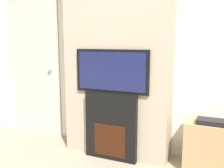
{
  "coord_description": "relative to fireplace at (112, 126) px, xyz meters",
  "views": [
    {
      "loc": [
        1.13,
        -0.98,
        1.39
      ],
      "look_at": [
        0.0,
        1.64,
        0.91
      ],
      "focal_mm": 40.0,
      "sensor_mm": 36.0,
      "label": 1
    }
  ],
  "objects": [
    {
      "name": "wall_back",
      "position": [
        0.0,
        0.39,
        0.95
      ],
      "size": [
        6.0,
        0.06,
        2.7
      ],
      "color": "silver",
      "rests_on": "ground_plane"
    },
    {
      "name": "chimney_breast",
      "position": [
        0.0,
        0.18,
        0.95
      ],
      "size": [
        1.3,
        0.36,
        2.7
      ],
      "color": "tan",
      "rests_on": "ground_plane"
    },
    {
      "name": "fireplace",
      "position": [
        0.0,
        0.0,
        0.0
      ],
      "size": [
        0.64,
        0.15,
        0.81
      ],
      "color": "black",
      "rests_on": "ground_plane"
    },
    {
      "name": "television",
      "position": [
        0.0,
        -0.0,
        0.66
      ],
      "size": [
        0.89,
        0.07,
        0.5
      ],
      "color": "black",
      "rests_on": "fireplace"
    },
    {
      "name": "media_stand",
      "position": [
        1.09,
        0.13,
        -0.12
      ],
      "size": [
        0.52,
        0.32,
        0.59
      ],
      "color": "tan",
      "rests_on": "ground_plane"
    },
    {
      "name": "entry_door",
      "position": [
        -1.4,
        0.34,
        0.64
      ],
      "size": [
        0.85,
        0.09,
        2.09
      ],
      "color": "beige",
      "rests_on": "ground_plane"
    }
  ]
}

